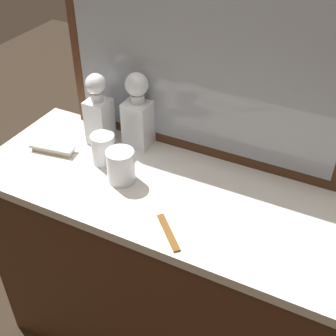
# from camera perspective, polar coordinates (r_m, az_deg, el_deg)

# --- Properties ---
(dresser) EXTENTS (1.27, 0.50, 0.84)m
(dresser) POSITION_cam_1_polar(r_m,az_deg,el_deg) (1.71, 0.00, -13.49)
(dresser) COLOR #472816
(dresser) RESTS_ON ground_plane
(dresser_mirror) EXTENTS (0.98, 0.03, 0.61)m
(dresser_mirror) POSITION_cam_1_polar(r_m,az_deg,el_deg) (1.42, 4.28, 12.24)
(dresser_mirror) COLOR #472816
(dresser_mirror) RESTS_ON dresser
(crystal_decanter_far_right) EXTENTS (0.08, 0.08, 0.26)m
(crystal_decanter_far_right) POSITION_cam_1_polar(r_m,az_deg,el_deg) (1.58, -8.75, 6.56)
(crystal_decanter_far_right) COLOR white
(crystal_decanter_far_right) RESTS_ON dresser
(crystal_decanter_far_left) EXTENTS (0.09, 0.09, 0.27)m
(crystal_decanter_far_left) POSITION_cam_1_polar(r_m,az_deg,el_deg) (1.56, -3.81, 6.48)
(crystal_decanter_far_left) COLOR white
(crystal_decanter_far_left) RESTS_ON dresser
(crystal_tumbler_front) EXTENTS (0.08, 0.08, 0.10)m
(crystal_tumbler_front) POSITION_cam_1_polar(r_m,az_deg,el_deg) (1.51, -8.19, 2.29)
(crystal_tumbler_front) COLOR white
(crystal_tumbler_front) RESTS_ON dresser
(crystal_tumbler_left) EXTENTS (0.09, 0.09, 0.11)m
(crystal_tumbler_left) POSITION_cam_1_polar(r_m,az_deg,el_deg) (1.42, -6.00, 0.11)
(crystal_tumbler_left) COLOR white
(crystal_tumbler_left) RESTS_ON dresser
(silver_brush_left) EXTENTS (0.16, 0.07, 0.02)m
(silver_brush_left) POSITION_cam_1_polar(r_m,az_deg,el_deg) (1.62, -14.34, 2.53)
(silver_brush_left) COLOR #B7A88C
(silver_brush_left) RESTS_ON dresser
(tortoiseshell_comb) EXTENTS (0.12, 0.12, 0.01)m
(tortoiseshell_comb) POSITION_cam_1_polar(r_m,az_deg,el_deg) (1.26, 0.03, -8.17)
(tortoiseshell_comb) COLOR brown
(tortoiseshell_comb) RESTS_ON dresser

